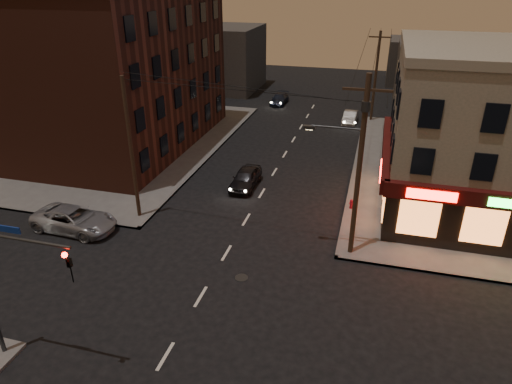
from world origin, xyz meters
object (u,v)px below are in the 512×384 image
(sedan_mid, at_px, (350,117))
(sedan_far, at_px, (279,99))
(sedan_near, at_px, (246,178))
(suv_cross, at_px, (74,219))
(fire_hydrant, at_px, (351,203))

(sedan_mid, relative_size, sedan_far, 0.93)
(sedan_near, xyz_separation_m, sedan_mid, (6.13, 17.87, -0.09))
(suv_cross, distance_m, sedan_far, 32.63)
(sedan_near, distance_m, sedan_mid, 18.90)
(suv_cross, relative_size, fire_hydrant, 7.90)
(suv_cross, relative_size, sedan_far, 1.30)
(sedan_mid, bearing_deg, sedan_near, -105.95)
(sedan_mid, distance_m, fire_hydrant, 19.63)
(sedan_far, bearing_deg, suv_cross, -99.23)
(sedan_near, relative_size, sedan_mid, 1.10)
(fire_hydrant, bearing_deg, sedan_near, 167.84)
(sedan_near, xyz_separation_m, fire_hydrant, (7.83, -1.69, -0.19))
(sedan_near, distance_m, fire_hydrant, 8.01)
(suv_cross, distance_m, sedan_near, 12.14)
(fire_hydrant, bearing_deg, sedan_far, 112.74)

